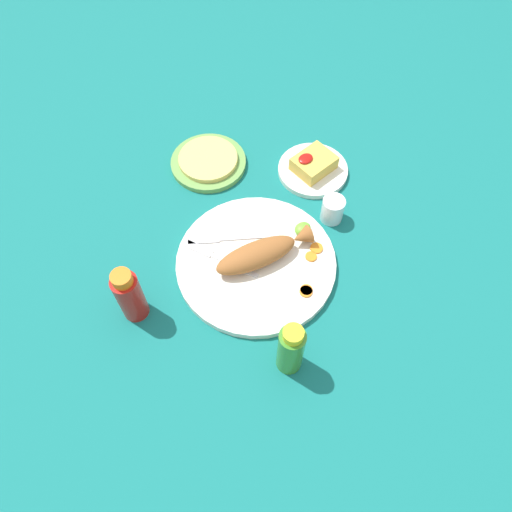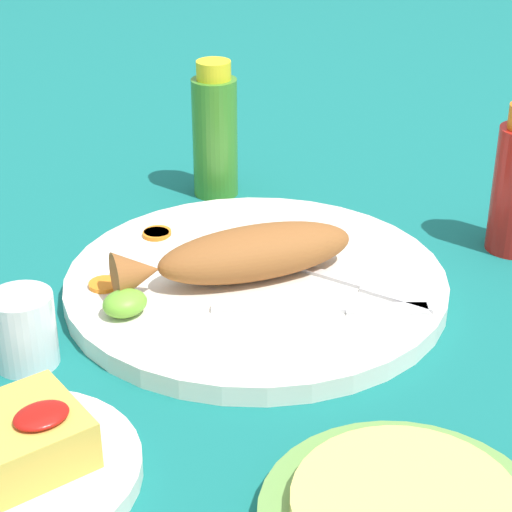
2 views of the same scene
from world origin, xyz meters
name	(u,v)px [view 1 (image 1 of 2)]	position (x,y,z in m)	size (l,w,h in m)	color
ground_plane	(256,265)	(0.00, 0.00, 0.00)	(4.00, 4.00, 0.00)	#146B66
main_plate	(256,263)	(0.00, 0.00, 0.01)	(0.35, 0.35, 0.02)	white
fried_fish	(261,253)	(-0.01, 0.00, 0.04)	(0.23, 0.11, 0.05)	#935628
fork_near	(215,256)	(0.06, -0.07, 0.02)	(0.08, 0.18, 0.00)	silver
fork_far	(224,239)	(0.02, -0.09, 0.02)	(0.16, 0.12, 0.00)	silver
carrot_slice_near	(306,290)	(-0.03, 0.12, 0.02)	(0.03, 0.03, 0.00)	orange
carrot_slice_mid	(306,291)	(-0.03, 0.13, 0.02)	(0.03, 0.03, 0.00)	orange
carrot_slice_far	(311,257)	(-0.10, 0.07, 0.02)	(0.03, 0.03, 0.00)	orange
carrot_slice_extra	(317,248)	(-0.12, 0.06, 0.02)	(0.03, 0.03, 0.00)	orange
lime_wedge_main	(303,229)	(-0.13, 0.01, 0.03)	(0.04, 0.03, 0.02)	#6BB233
hot_sauce_bottle_red	(130,295)	(0.26, -0.08, 0.07)	(0.05, 0.05, 0.15)	#B21914
hot_sauce_bottle_green	(291,349)	(0.10, 0.21, 0.07)	(0.05, 0.05, 0.15)	#3D8428
salt_cup	(332,211)	(-0.22, 0.02, 0.03)	(0.05, 0.05, 0.06)	silver
side_plate_fries	(313,170)	(-0.28, -0.11, 0.01)	(0.17, 0.17, 0.01)	white
fries_pile	(314,163)	(-0.28, -0.11, 0.03)	(0.09, 0.08, 0.04)	gold
tortilla_plate	(208,163)	(-0.10, -0.30, 0.01)	(0.19, 0.19, 0.01)	#6B9E4C
tortilla_stack	(208,159)	(-0.10, -0.30, 0.02)	(0.15, 0.15, 0.01)	#E0C666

